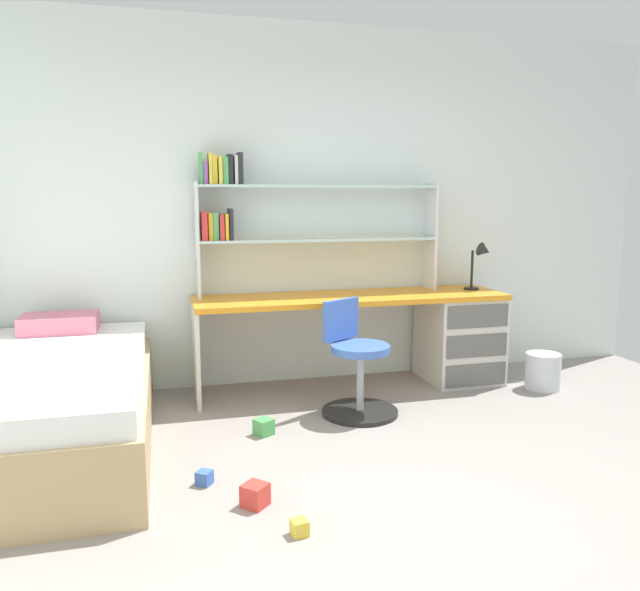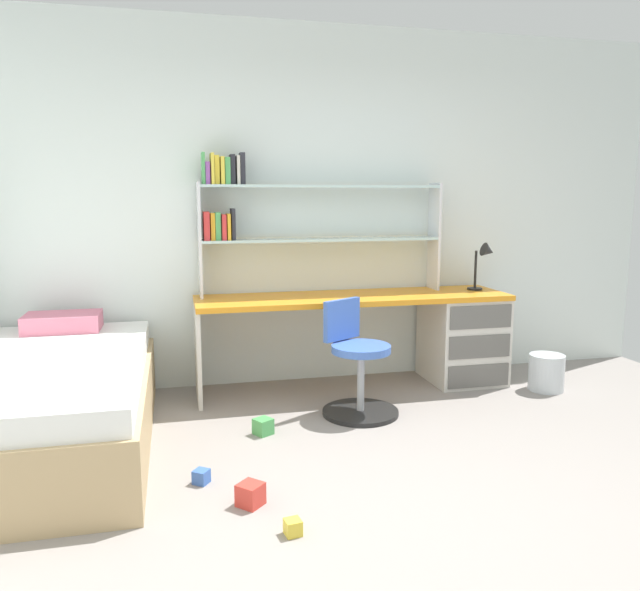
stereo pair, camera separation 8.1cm
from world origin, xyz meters
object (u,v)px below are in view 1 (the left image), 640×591
swivel_chair (357,370)px  waste_bin (543,371)px  toy_block_blue_0 (204,478)px  toy_block_red_2 (255,495)px  desk_lamp (481,258)px  toy_block_green_1 (264,427)px  toy_block_yellow_3 (299,527)px  bookshelf_hutch (282,212)px  desk (430,331)px  bed_platform (43,406)px

swivel_chair → waste_bin: bearing=5.8°
toy_block_blue_0 → toy_block_red_2: 0.36m
desk_lamp → toy_block_green_1: 2.27m
swivel_chair → toy_block_red_2: size_ratio=7.09×
toy_block_red_2 → toy_block_yellow_3: bearing=-64.0°
desk_lamp → waste_bin: bearing=-50.7°
toy_block_yellow_3 → desk_lamp: bearing=45.5°
bookshelf_hutch → waste_bin: (1.92, -0.59, -1.22)m
desk → bed_platform: bearing=-165.4°
toy_block_red_2 → swivel_chair: bearing=51.9°
bookshelf_hutch → toy_block_yellow_3: bookshelf_hutch is taller
bed_platform → toy_block_red_2: size_ratio=18.89×
toy_block_red_2 → desk: bearing=45.1°
bookshelf_hutch → toy_block_blue_0: bookshelf_hutch is taller
desk → swivel_chair: (-0.79, -0.56, -0.11)m
toy_block_blue_0 → waste_bin: bearing=20.2°
swivel_chair → toy_block_green_1: bearing=-161.5°
bed_platform → toy_block_blue_0: bearing=-37.4°
bookshelf_hutch → toy_block_blue_0: size_ratio=25.97×
desk → bookshelf_hutch: bearing=170.8°
bed_platform → toy_block_blue_0: bed_platform is taller
waste_bin → toy_block_red_2: waste_bin is taller
desk → toy_block_blue_0: 2.36m
swivel_chair → toy_block_green_1: 0.76m
waste_bin → toy_block_yellow_3: 2.77m
toy_block_red_2 → toy_block_green_1: bearing=78.0°
bookshelf_hutch → desk_lamp: (1.59, -0.18, -0.38)m
swivel_chair → waste_bin: (1.56, 0.16, -0.16)m
bed_platform → waste_bin: (3.51, 0.31, -0.14)m
waste_bin → toy_block_yellow_3: (-2.28, -1.57, -0.10)m
bookshelf_hutch → waste_bin: 2.35m
waste_bin → toy_block_green_1: (-2.24, -0.39, -0.09)m
swivel_chair → toy_block_yellow_3: size_ratio=11.06×
swivel_chair → toy_block_blue_0: size_ratio=10.72×
bookshelf_hutch → swivel_chair: (0.36, -0.74, -1.05)m
desk → bed_platform: size_ratio=1.16×
toy_block_yellow_3 → toy_block_red_2: bearing=116.0°
waste_bin → toy_block_yellow_3: bearing=-145.5°
toy_block_yellow_3 → bed_platform: bearing=134.5°
toy_block_green_1 → toy_block_red_2: size_ratio=0.92×
swivel_chair → desk_lamp: bearing=24.8°
desk_lamp → swivel_chair: bearing=-155.2°
desk → swivel_chair: size_ratio=3.08×
desk → waste_bin: size_ratio=8.57×
desk_lamp → toy_block_green_1: desk_lamp is taller
bookshelf_hutch → toy_block_green_1: bearing=-108.2°
desk → waste_bin: desk is taller
bed_platform → toy_block_red_2: (1.09, -0.95, -0.22)m
desk_lamp → toy_block_yellow_3: size_ratio=5.47×
bed_platform → waste_bin: size_ratio=7.42×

